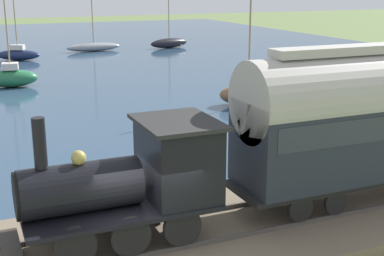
{
  "coord_description": "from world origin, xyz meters",
  "views": [
    {
      "loc": [
        -11.53,
        3.73,
        6.81
      ],
      "look_at": [
        3.62,
        -2.78,
        2.3
      ],
      "focal_mm": 50.0,
      "sensor_mm": 36.0,
      "label": 1
    }
  ],
  "objects": [
    {
      "name": "harbor_water",
      "position": [
        43.46,
        0.0,
        0.0
      ],
      "size": [
        80.0,
        80.0,
        0.01
      ],
      "color": "#2D4760",
      "rests_on": "ground"
    },
    {
      "name": "rail_embankment",
      "position": [
        0.48,
        0.0,
        0.2
      ],
      "size": [
        5.36,
        56.0,
        0.51
      ],
      "color": "#756651",
      "rests_on": "ground"
    },
    {
      "name": "steam_locomotive",
      "position": [
        0.48,
        0.09,
        2.16
      ],
      "size": [
        2.36,
        5.37,
        3.37
      ],
      "color": "black",
      "rests_on": "rail_embankment"
    },
    {
      "name": "passenger_coach",
      "position": [
        0.48,
        -7.55,
        3.05
      ],
      "size": [
        2.27,
        9.43,
        4.59
      ],
      "color": "black",
      "rests_on": "rail_embankment"
    },
    {
      "name": "sailboat_brown",
      "position": [
        14.59,
        -10.96,
        0.63
      ],
      "size": [
        2.99,
        3.72,
        6.24
      ],
      "rotation": [
        0.0,
        0.0,
        -0.43
      ],
      "color": "brown",
      "rests_on": "harbor_water"
    },
    {
      "name": "sailboat_gray",
      "position": [
        42.65,
        -8.62,
        0.47
      ],
      "size": [
        1.83,
        5.74,
        7.41
      ],
      "rotation": [
        0.0,
        0.0,
        0.11
      ],
      "color": "gray",
      "rests_on": "harbor_water"
    },
    {
      "name": "sailboat_navy",
      "position": [
        38.84,
        -0.84,
        0.58
      ],
      "size": [
        2.79,
        4.09,
        7.34
      ],
      "rotation": [
        0.0,
        0.0,
        -0.44
      ],
      "color": "#192347",
      "rests_on": "harbor_water"
    },
    {
      "name": "sailboat_white",
      "position": [
        6.6,
        -13.27,
        0.55
      ],
      "size": [
        3.63,
        5.28,
        9.36
      ],
      "rotation": [
        0.0,
        0.0,
        -0.48
      ],
      "color": "white",
      "rests_on": "harbor_water"
    },
    {
      "name": "sailboat_black",
      "position": [
        42.36,
        -16.73,
        0.54
      ],
      "size": [
        2.43,
        4.82,
        5.72
      ],
      "rotation": [
        0.0,
        0.0,
        0.26
      ],
      "color": "black",
      "rests_on": "harbor_water"
    },
    {
      "name": "sailboat_green",
      "position": [
        25.77,
        0.92,
        0.68
      ],
      "size": [
        2.05,
        3.67,
        7.06
      ],
      "rotation": [
        0.0,
        0.0,
        -0.15
      ],
      "color": "#236B42",
      "rests_on": "harbor_water"
    },
    {
      "name": "rowboat_mid_harbor",
      "position": [
        6.26,
        -2.87,
        0.26
      ],
      "size": [
        2.01,
        2.53,
        0.51
      ],
      "rotation": [
        0.0,
        0.0,
        0.53
      ],
      "color": "silver",
      "rests_on": "harbor_water"
    },
    {
      "name": "rowboat_far_out",
      "position": [
        5.44,
        0.88,
        0.23
      ],
      "size": [
        2.27,
        2.74,
        0.44
      ],
      "rotation": [
        0.0,
        0.0,
        -0.56
      ],
      "color": "silver",
      "rests_on": "harbor_water"
    }
  ]
}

